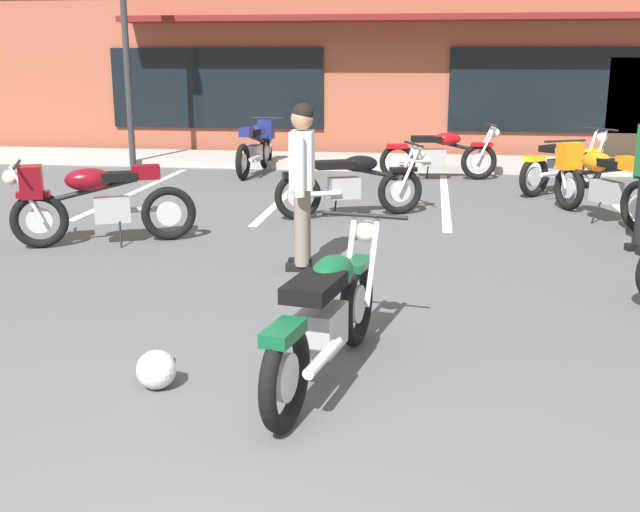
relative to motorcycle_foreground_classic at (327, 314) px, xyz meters
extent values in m
plane|color=#515154|center=(-0.36, 1.86, -0.46)|extent=(80.00, 80.00, 0.00)
cube|color=#A8A59E|center=(-0.36, 10.63, -0.39)|extent=(22.00, 1.80, 0.14)
cube|color=brown|center=(-0.36, 14.48, 1.37)|extent=(18.32, 5.33, 3.67)
cube|color=black|center=(-4.02, 11.77, 0.99)|extent=(4.69, 0.06, 1.70)
cube|color=black|center=(3.31, 11.77, 0.99)|extent=(4.69, 0.06, 1.70)
cube|color=#33281E|center=(4.68, 11.77, 0.59)|extent=(1.10, 0.06, 2.10)
cube|color=maroon|center=(-0.36, 11.36, 2.40)|extent=(10.99, 0.90, 0.12)
cube|color=silver|center=(-4.06, 7.03, -0.46)|extent=(0.12, 4.80, 0.01)
cube|color=silver|center=(-1.59, 7.03, -0.46)|extent=(0.12, 4.80, 0.01)
cube|color=silver|center=(0.88, 7.03, -0.46)|extent=(0.12, 4.80, 0.01)
cube|color=silver|center=(3.35, 7.03, -0.46)|extent=(0.12, 4.80, 0.01)
torus|color=black|center=(-0.14, -0.73, -0.14)|extent=(0.22, 0.65, 0.64)
cylinder|color=#B7B7BC|center=(-0.14, -0.73, -0.14)|extent=(0.11, 0.29, 0.29)
torus|color=black|center=(0.13, 0.68, -0.14)|extent=(0.22, 0.65, 0.64)
cylinder|color=#B7B7BC|center=(0.13, 0.68, -0.14)|extent=(0.11, 0.29, 0.29)
cylinder|color=silver|center=(0.06, 0.80, 0.18)|extent=(0.10, 0.33, 0.66)
cylinder|color=silver|center=(0.24, 0.77, 0.18)|extent=(0.10, 0.33, 0.66)
cylinder|color=black|center=(0.16, 0.86, 0.50)|extent=(0.65, 0.16, 0.03)
sphere|color=silver|center=(0.18, 0.94, 0.36)|extent=(0.20, 0.20, 0.17)
cube|color=#0F4C2D|center=(0.14, 0.72, 0.16)|extent=(0.21, 0.38, 0.06)
cube|color=#9E9EA3|center=(-0.02, -0.10, -0.06)|extent=(0.31, 0.44, 0.28)
cylinder|color=silver|center=(0.05, -0.49, -0.10)|extent=(0.17, 0.55, 0.07)
cylinder|color=black|center=(0.02, 0.10, 0.18)|extent=(0.24, 0.94, 0.26)
ellipsoid|color=#0F4C2D|center=(0.02, 0.12, 0.26)|extent=(0.35, 0.52, 0.22)
cube|color=black|center=(-0.05, -0.24, 0.26)|extent=(0.37, 0.56, 0.10)
cube|color=#0F4C2D|center=(-0.15, -0.75, 0.14)|extent=(0.23, 0.38, 0.08)
cylinder|color=black|center=(-0.21, -0.14, -0.32)|extent=(0.14, 0.05, 0.29)
torus|color=black|center=(-2.63, 8.40, -0.14)|extent=(0.14, 0.65, 0.64)
cylinder|color=#B7B7BC|center=(-2.63, 8.40, -0.14)|extent=(0.08, 0.29, 0.29)
torus|color=black|center=(-2.53, 9.84, -0.14)|extent=(0.14, 0.65, 0.64)
cylinder|color=#B7B7BC|center=(-2.53, 9.84, -0.14)|extent=(0.08, 0.29, 0.29)
cylinder|color=silver|center=(-2.61, 9.94, 0.18)|extent=(0.07, 0.33, 0.66)
cylinder|color=silver|center=(-2.43, 9.93, 0.18)|extent=(0.07, 0.33, 0.66)
cylinder|color=black|center=(-2.52, 10.02, 0.50)|extent=(0.66, 0.08, 0.03)
sphere|color=silver|center=(-2.51, 10.10, 0.36)|extent=(0.18, 0.18, 0.17)
cube|color=navy|center=(-2.53, 9.88, 0.16)|extent=(0.16, 0.37, 0.06)
cube|color=#9E9EA3|center=(-2.59, 9.04, -0.06)|extent=(0.27, 0.42, 0.28)
cylinder|color=silver|center=(-2.47, 8.66, -0.10)|extent=(0.11, 0.55, 0.07)
cylinder|color=black|center=(-2.57, 9.24, 0.18)|extent=(0.12, 0.94, 0.26)
ellipsoid|color=navy|center=(-2.57, 9.28, 0.30)|extent=(0.34, 0.54, 0.26)
cube|color=navy|center=(-2.53, 9.89, 0.30)|extent=(0.30, 0.26, 0.36)
cube|color=black|center=(-2.59, 8.94, 0.32)|extent=(0.27, 0.42, 0.10)
cube|color=navy|center=(-2.61, 8.64, 0.36)|extent=(0.22, 0.33, 0.16)
cylinder|color=black|center=(-2.77, 8.98, -0.32)|extent=(0.14, 0.03, 0.29)
torus|color=black|center=(3.21, 5.04, -0.14)|extent=(0.37, 0.62, 0.64)
cylinder|color=#B7B7BC|center=(3.21, 5.04, -0.14)|extent=(0.18, 0.29, 0.29)
torus|color=black|center=(2.58, 6.34, -0.14)|extent=(0.37, 0.62, 0.64)
cylinder|color=#B7B7BC|center=(2.58, 6.34, -0.14)|extent=(0.18, 0.29, 0.29)
cylinder|color=silver|center=(2.46, 6.40, 0.18)|extent=(0.18, 0.31, 0.66)
cylinder|color=silver|center=(2.62, 6.47, 0.18)|extent=(0.18, 0.31, 0.66)
cylinder|color=black|center=(2.51, 6.51, 0.50)|extent=(0.61, 0.31, 0.03)
sphere|color=silver|center=(2.47, 6.58, 0.36)|extent=(0.23, 0.23, 0.17)
cube|color=orange|center=(2.57, 6.38, 0.16)|extent=(0.28, 0.39, 0.06)
cube|color=#9E9EA3|center=(2.93, 5.62, -0.06)|extent=(0.39, 0.46, 0.28)
cylinder|color=silver|center=(3.22, 5.35, -0.10)|extent=(0.30, 0.53, 0.07)
cylinder|color=black|center=(2.84, 5.80, 0.18)|extent=(0.46, 0.88, 0.26)
ellipsoid|color=orange|center=(2.83, 5.84, 0.30)|extent=(0.49, 0.60, 0.26)
cube|color=orange|center=(2.56, 6.39, 0.30)|extent=(0.36, 0.34, 0.36)
cube|color=black|center=(2.97, 5.53, 0.32)|extent=(0.39, 0.46, 0.10)
cube|color=orange|center=(3.10, 5.26, 0.36)|extent=(0.32, 0.37, 0.16)
cylinder|color=black|center=(2.80, 5.48, -0.32)|extent=(0.13, 0.08, 0.29)
torus|color=black|center=(-2.39, 3.78, -0.14)|extent=(0.62, 0.35, 0.64)
cylinder|color=#B7B7BC|center=(-2.39, 3.78, -0.14)|extent=(0.29, 0.17, 0.29)
torus|color=black|center=(-3.71, 3.19, -0.14)|extent=(0.62, 0.35, 0.64)
cylinder|color=#B7B7BC|center=(-3.71, 3.19, -0.14)|extent=(0.29, 0.17, 0.29)
cylinder|color=silver|center=(-3.76, 3.07, 0.18)|extent=(0.31, 0.17, 0.66)
cylinder|color=silver|center=(-3.84, 3.23, 0.18)|extent=(0.31, 0.17, 0.66)
cylinder|color=black|center=(-3.87, 3.12, 0.50)|extent=(0.30, 0.61, 0.03)
sphere|color=silver|center=(-3.94, 3.08, 0.36)|extent=(0.22, 0.22, 0.17)
cube|color=maroon|center=(-3.74, 3.17, 0.16)|extent=(0.39, 0.28, 0.06)
cube|color=#9E9EA3|center=(-2.98, 3.52, -0.06)|extent=(0.46, 0.38, 0.28)
cylinder|color=silver|center=(-2.70, 3.80, -0.10)|extent=(0.53, 0.29, 0.07)
cylinder|color=black|center=(-3.16, 3.44, 0.18)|extent=(0.88, 0.44, 0.26)
ellipsoid|color=maroon|center=(-3.20, 3.42, 0.30)|extent=(0.60, 0.49, 0.26)
cube|color=maroon|center=(-3.75, 3.17, 0.30)|extent=(0.33, 0.35, 0.36)
cube|color=black|center=(-2.89, 3.56, 0.32)|extent=(0.46, 0.38, 0.10)
cube|color=maroon|center=(-2.61, 3.68, 0.36)|extent=(0.37, 0.31, 0.16)
cylinder|color=black|center=(-2.84, 3.38, -0.32)|extent=(0.08, 0.13, 0.29)
torus|color=black|center=(2.23, 7.37, -0.14)|extent=(0.53, 0.52, 0.64)
cylinder|color=#B7B7BC|center=(2.23, 7.37, -0.14)|extent=(0.25, 0.25, 0.29)
torus|color=black|center=(3.25, 8.38, -0.14)|extent=(0.53, 0.52, 0.64)
cylinder|color=#B7B7BC|center=(3.25, 8.38, -0.14)|extent=(0.25, 0.25, 0.29)
cylinder|color=silver|center=(3.26, 8.52, 0.18)|extent=(0.26, 0.26, 0.66)
cylinder|color=silver|center=(3.38, 8.39, 0.18)|extent=(0.26, 0.26, 0.66)
cylinder|color=black|center=(3.38, 8.51, 0.50)|extent=(0.49, 0.49, 0.03)
sphere|color=silver|center=(3.43, 8.57, 0.36)|extent=(0.24, 0.24, 0.17)
cube|color=yellow|center=(3.28, 8.41, 0.16)|extent=(0.35, 0.35, 0.06)
cube|color=#9E9EA3|center=(2.68, 7.82, -0.06)|extent=(0.45, 0.45, 0.28)
cylinder|color=silver|center=(2.52, 7.46, -0.10)|extent=(0.44, 0.44, 0.07)
cylinder|color=black|center=(2.82, 7.96, 0.18)|extent=(0.71, 0.71, 0.26)
ellipsoid|color=yellow|center=(2.84, 7.98, 0.26)|extent=(0.52, 0.52, 0.22)
cube|color=black|center=(2.58, 7.72, 0.26)|extent=(0.57, 0.56, 0.10)
cube|color=yellow|center=(2.21, 7.36, 0.14)|extent=(0.37, 0.37, 0.08)
cylinder|color=black|center=(2.50, 7.90, -0.32)|extent=(0.11, 0.11, 0.29)
torus|color=black|center=(-1.09, 5.16, -0.14)|extent=(0.63, 0.34, 0.64)
cylinder|color=#B7B7BC|center=(-1.09, 5.16, -0.14)|extent=(0.29, 0.17, 0.29)
torus|color=black|center=(0.24, 5.72, -0.14)|extent=(0.63, 0.34, 0.64)
cylinder|color=#B7B7BC|center=(0.24, 5.72, -0.14)|extent=(0.29, 0.17, 0.29)
cylinder|color=silver|center=(0.29, 5.85, 0.18)|extent=(0.32, 0.17, 0.66)
cylinder|color=silver|center=(0.37, 5.68, 0.18)|extent=(0.32, 0.17, 0.66)
cylinder|color=black|center=(0.40, 5.79, 0.50)|extent=(0.29, 0.62, 0.03)
sphere|color=silver|center=(0.48, 5.83, 0.36)|extent=(0.22, 0.22, 0.17)
cube|color=black|center=(0.28, 5.74, 0.16)|extent=(0.39, 0.27, 0.06)
cube|color=#9E9EA3|center=(-0.50, 5.41, -0.06)|extent=(0.46, 0.38, 0.28)
cylinder|color=silver|center=(-0.78, 5.14, -0.10)|extent=(0.53, 0.28, 0.07)
cylinder|color=black|center=(-0.31, 5.49, 0.18)|extent=(0.89, 0.43, 0.26)
ellipsoid|color=black|center=(-0.30, 5.50, 0.26)|extent=(0.54, 0.43, 0.22)
cube|color=black|center=(-0.63, 5.35, 0.26)|extent=(0.59, 0.46, 0.10)
cube|color=black|center=(-1.10, 5.15, 0.14)|extent=(0.39, 0.29, 0.08)
cylinder|color=black|center=(-0.63, 5.55, -0.32)|extent=(0.07, 0.13, 0.29)
torus|color=black|center=(0.07, 8.77, -0.14)|extent=(0.65, 0.22, 0.64)
cylinder|color=#B7B7BC|center=(0.07, 8.77, -0.14)|extent=(0.29, 0.11, 0.29)
torus|color=black|center=(1.48, 9.03, -0.14)|extent=(0.65, 0.22, 0.64)
cylinder|color=#B7B7BC|center=(1.48, 9.03, -0.14)|extent=(0.29, 0.11, 0.29)
cylinder|color=silver|center=(1.56, 9.14, 0.18)|extent=(0.33, 0.10, 0.66)
cylinder|color=silver|center=(1.60, 8.96, 0.18)|extent=(0.33, 0.10, 0.66)
cylinder|color=black|center=(1.66, 9.06, 0.50)|extent=(0.15, 0.65, 0.03)
sphere|color=silver|center=(1.74, 9.08, 0.36)|extent=(0.20, 0.20, 0.17)
cube|color=#B70F14|center=(1.52, 9.04, 0.16)|extent=(0.38, 0.20, 0.06)
cube|color=#9E9EA3|center=(0.70, 8.88, -0.06)|extent=(0.44, 0.31, 0.28)
cylinder|color=silver|center=(0.36, 8.68, -0.10)|extent=(0.55, 0.17, 0.07)
cylinder|color=black|center=(0.89, 8.92, 0.18)|extent=(0.94, 0.23, 0.26)
ellipsoid|color=#B70F14|center=(0.91, 8.92, 0.26)|extent=(0.52, 0.34, 0.22)
cube|color=black|center=(0.56, 8.86, 0.26)|extent=(0.56, 0.37, 0.10)
cube|color=#B70F14|center=(0.05, 8.76, 0.14)|extent=(0.38, 0.22, 0.08)
cylinder|color=black|center=(0.59, 9.05, -0.32)|extent=(0.05, 0.14, 0.29)
cube|color=black|center=(2.96, 4.04, -0.42)|extent=(0.26, 0.18, 0.08)
cylinder|color=#1E6633|center=(2.94, 4.20, 0.62)|extent=(0.13, 0.13, 0.58)
cube|color=black|center=(-0.66, 2.65, -0.42)|extent=(0.25, 0.11, 0.08)
cube|color=black|center=(-0.67, 2.85, -0.42)|extent=(0.25, 0.11, 0.08)
cylinder|color=slate|center=(-0.62, 2.65, 0.00)|extent=(0.16, 0.16, 0.80)
cylinder|color=slate|center=(-0.63, 2.85, 0.00)|extent=(0.16, 0.16, 0.80)
cube|color=silver|center=(-0.62, 2.75, 0.66)|extent=(0.24, 0.39, 0.56)
cylinder|color=silver|center=(-0.61, 2.50, 0.62)|extent=(0.11, 0.11, 0.58)
cylinder|color=silver|center=(-0.64, 3.00, 0.62)|extent=(0.11, 0.11, 0.58)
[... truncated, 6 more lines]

